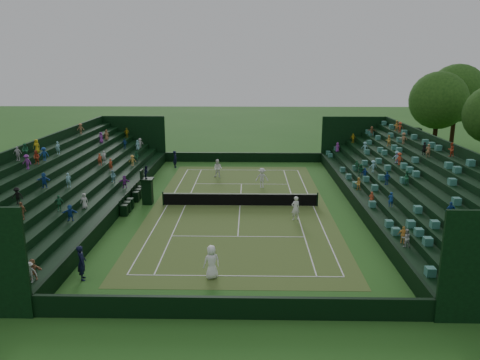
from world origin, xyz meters
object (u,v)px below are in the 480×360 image
(tennis_net, at_px, (240,199))
(player_near_east, at_px, (295,208))
(player_near_west, at_px, (212,262))
(player_far_west, at_px, (218,168))
(umpire_chair, at_px, (147,188))
(player_far_east, at_px, (262,178))

(tennis_net, bearing_deg, player_near_east, -39.38)
(player_near_west, relative_size, player_far_west, 1.02)
(tennis_net, xyz_separation_m, player_far_west, (-2.25, 8.89, 0.32))
(player_near_west, xyz_separation_m, player_near_east, (5.00, 8.96, -0.02))
(tennis_net, xyz_separation_m, umpire_chair, (-7.03, 0.38, 0.74))
(player_near_west, distance_m, player_far_east, 17.64)
(player_near_west, xyz_separation_m, player_far_west, (-1.09, 21.01, -0.02))
(tennis_net, height_order, player_near_east, player_near_east)
(umpire_chair, xyz_separation_m, player_far_west, (4.78, 8.52, -0.42))
(player_near_west, relative_size, player_far_east, 1.01)
(player_near_west, height_order, player_far_west, player_near_west)
(tennis_net, bearing_deg, player_far_west, 104.19)
(umpire_chair, height_order, player_far_east, umpire_chair)
(tennis_net, height_order, player_near_west, player_near_west)
(umpire_chair, relative_size, player_near_west, 1.71)
(tennis_net, relative_size, player_near_west, 6.75)
(tennis_net, relative_size, player_far_east, 6.80)
(tennis_net, height_order, player_far_west, player_far_west)
(player_near_east, bearing_deg, player_far_east, -97.67)
(umpire_chair, xyz_separation_m, player_far_east, (8.80, 4.91, -0.41))
(player_near_east, height_order, player_far_east, player_far_east)
(tennis_net, relative_size, player_far_west, 6.87)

